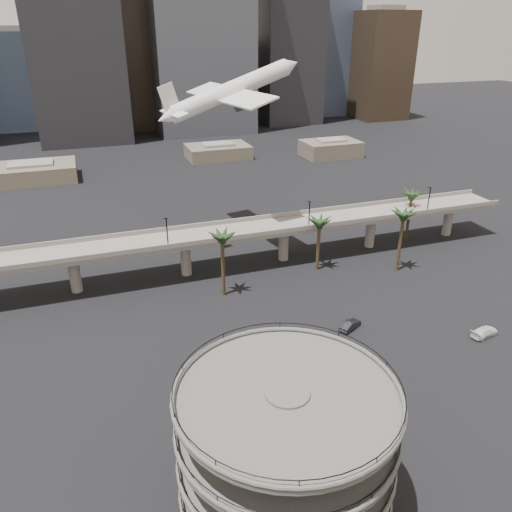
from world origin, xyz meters
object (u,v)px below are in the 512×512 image
object	(u,v)px
airborne_jet	(231,91)
car_a	(302,354)
car_b	(350,325)
car_c	(485,332)
parking_ramp	(286,442)
overpass	(236,235)

from	to	relation	value
airborne_jet	car_a	xyz separation A→B (m)	(-3.95, -49.50, -33.99)
car_b	car_c	distance (m)	22.52
car_a	car_c	world-z (taller)	car_a
car_c	parking_ramp	bearing A→B (deg)	101.93
airborne_jet	car_a	bearing A→B (deg)	-105.48
car_a	car_b	world-z (taller)	car_a
car_a	airborne_jet	bearing A→B (deg)	15.41
airborne_jet	car_c	xyz separation A→B (m)	(27.83, -54.04, -34.01)
overpass	airborne_jet	xyz separation A→B (m)	(3.92, 14.76, 27.45)
parking_ramp	car_a	world-z (taller)	parking_ramp
car_b	airborne_jet	bearing A→B (deg)	-19.30
car_c	car_a	bearing A→B (deg)	70.02
airborne_jet	parking_ramp	bearing A→B (deg)	-113.84
car_b	parking_ramp	bearing A→B (deg)	111.50
airborne_jet	car_c	world-z (taller)	airborne_jet
parking_ramp	car_a	distance (m)	28.96
parking_ramp	car_b	xyz separation A→B (m)	(24.29, 29.13, -9.05)
car_b	overpass	bearing A→B (deg)	-7.96
car_c	car_b	bearing A→B (deg)	53.47
parking_ramp	overpass	world-z (taller)	parking_ramp
parking_ramp	car_a	size ratio (longest dim) A/B	4.76
airborne_jet	overpass	bearing A→B (deg)	-115.80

